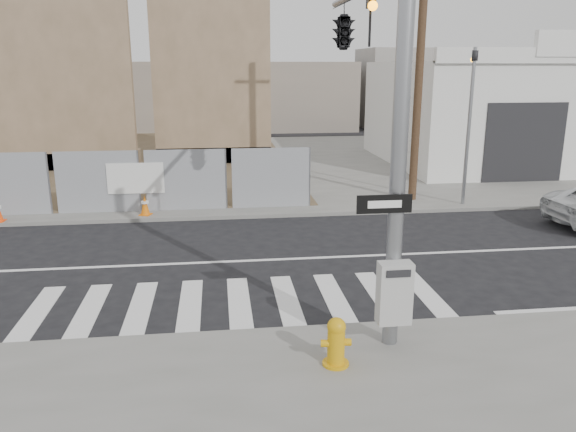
{
  "coord_description": "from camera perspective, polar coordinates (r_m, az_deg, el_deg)",
  "views": [
    {
      "loc": [
        -0.34,
        -13.31,
        4.73
      ],
      "look_at": [
        1.21,
        -0.99,
        1.4
      ],
      "focal_mm": 35.0,
      "sensor_mm": 36.0,
      "label": 1
    }
  ],
  "objects": [
    {
      "name": "utility_pole_right",
      "position": [
        20.02,
        13.31,
        15.99
      ],
      "size": [
        1.6,
        0.28,
        10.0
      ],
      "color": "#4A3422",
      "rests_on": "sidewalk_far"
    },
    {
      "name": "auto_shop",
      "position": [
        30.01,
        21.7,
        9.79
      ],
      "size": [
        12.0,
        10.2,
        5.95
      ],
      "color": "silver",
      "rests_on": "sidewalk_far"
    },
    {
      "name": "ground",
      "position": [
        14.13,
        -5.41,
        -4.62
      ],
      "size": [
        100.0,
        100.0,
        0.0
      ],
      "primitive_type": "plane",
      "color": "black",
      "rests_on": "ground"
    },
    {
      "name": "far_signal_pole",
      "position": [
        19.8,
        18.06,
        10.68
      ],
      "size": [
        0.16,
        0.2,
        5.6
      ],
      "color": "gray",
      "rests_on": "sidewalk_far"
    },
    {
      "name": "concrete_wall_right",
      "position": [
        27.43,
        -7.69,
        12.06
      ],
      "size": [
        5.5,
        1.3,
        8.0
      ],
      "color": "brown",
      "rests_on": "sidewalk_far"
    },
    {
      "name": "traffic_cone_d",
      "position": [
        18.43,
        -14.33,
        1.06
      ],
      "size": [
        0.43,
        0.43,
        0.64
      ],
      "rotation": [
        0.0,
        0.0,
        -0.36
      ],
      "color": "orange",
      "rests_on": "sidewalk_far"
    },
    {
      "name": "fire_hydrant",
      "position": [
        9.1,
        4.91,
        -12.62
      ],
      "size": [
        0.5,
        0.48,
        0.81
      ],
      "rotation": [
        0.0,
        0.0,
        -0.15
      ],
      "color": "#CE950B",
      "rests_on": "sidewalk_near"
    },
    {
      "name": "signal_pole",
      "position": [
        11.62,
        7.19,
        15.14
      ],
      "size": [
        0.96,
        5.87,
        7.0
      ],
      "color": "gray",
      "rests_on": "sidewalk_near"
    },
    {
      "name": "concrete_wall_left",
      "position": [
        27.25,
        -21.76,
        11.13
      ],
      "size": [
        6.0,
        1.3,
        8.0
      ],
      "color": "brown",
      "rests_on": "sidewalk_far"
    },
    {
      "name": "sidewalk_far",
      "position": [
        27.71,
        -6.41,
        5.22
      ],
      "size": [
        50.0,
        20.0,
        0.12
      ],
      "primitive_type": "cube",
      "color": "slate",
      "rests_on": "ground"
    }
  ]
}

